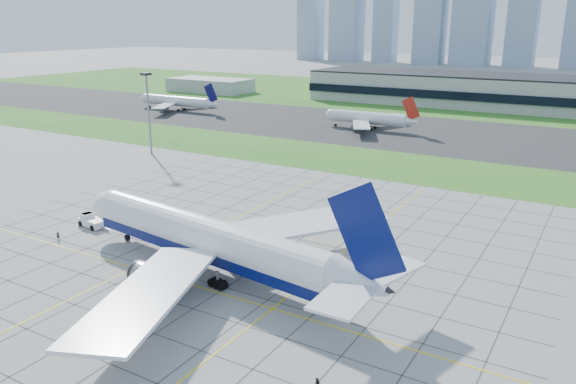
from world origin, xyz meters
name	(u,v)px	position (x,y,z in m)	size (l,w,h in m)	color
ground	(187,277)	(0.00, 0.00, 0.00)	(1400.00, 1400.00, 0.00)	gray
grass_median	(385,164)	(0.00, 90.00, 0.02)	(700.00, 35.00, 0.04)	#276E1F
asphalt_taxiway	(438,134)	(0.00, 145.00, 0.03)	(700.00, 75.00, 0.04)	#383838
grass_far	(497,101)	(0.00, 255.00, 0.02)	(700.00, 145.00, 0.04)	#276E1F
apron_markings	(229,254)	(0.43, 11.09, 0.02)	(120.00, 130.00, 0.03)	#474744
service_block	(210,85)	(-160.00, 210.00, 4.00)	(50.00, 25.00, 8.00)	#B7B7B2
light_mast	(148,103)	(-70.00, 65.00, 16.18)	(2.50, 2.50, 25.60)	gray
city_skyline	(553,2)	(-8.71, 520.00, 59.09)	(523.00, 32.40, 160.00)	#90A3BC
airliner	(210,240)	(2.42, 3.57, 5.73)	(66.43, 66.89, 20.97)	white
pushback_tug	(91,221)	(-32.70, 8.64, 1.14)	(9.36, 3.94, 2.57)	white
crew_near	(58,236)	(-32.18, 0.09, 0.85)	(0.62, 0.41, 1.70)	black
distant_jet_0	(177,101)	(-125.91, 140.83, 4.49)	(44.61, 42.66, 14.08)	white
distant_jet_1	(369,118)	(-26.72, 140.67, 4.48)	(36.66, 42.66, 14.08)	white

